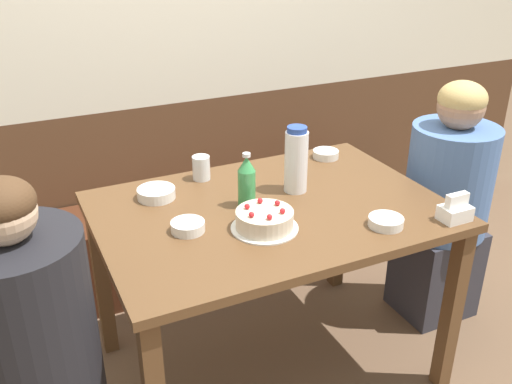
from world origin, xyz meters
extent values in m
plane|color=brown|center=(0.00, 0.00, 0.00)|extent=(12.00, 12.00, 0.00)
cube|color=brown|center=(0.00, 1.05, 0.45)|extent=(4.80, 0.04, 0.91)
cube|color=#472314|center=(0.00, 0.83, 0.22)|extent=(2.02, 0.38, 0.45)
cube|color=brown|center=(0.00, 0.00, 0.76)|extent=(1.30, 0.91, 0.03)
cube|color=brown|center=(0.60, -0.41, 0.37)|extent=(0.06, 0.06, 0.74)
cube|color=brown|center=(-0.60, 0.41, 0.37)|extent=(0.06, 0.06, 0.74)
cube|color=brown|center=(0.60, 0.41, 0.37)|extent=(0.06, 0.06, 0.74)
cylinder|color=white|center=(-0.09, -0.14, 0.78)|extent=(0.24, 0.24, 0.01)
cylinder|color=beige|center=(-0.09, -0.14, 0.81)|extent=(0.20, 0.20, 0.06)
sphere|color=red|center=(-0.08, -0.08, 0.85)|extent=(0.02, 0.02, 0.02)
sphere|color=red|center=(-0.14, -0.10, 0.85)|extent=(0.02, 0.02, 0.02)
sphere|color=red|center=(-0.16, -0.16, 0.85)|extent=(0.02, 0.02, 0.02)
sphere|color=red|center=(-0.11, -0.20, 0.85)|extent=(0.02, 0.02, 0.02)
sphere|color=red|center=(-0.05, -0.18, 0.85)|extent=(0.02, 0.02, 0.02)
sphere|color=red|center=(-0.03, -0.12, 0.85)|extent=(0.02, 0.02, 0.02)
cylinder|color=white|center=(0.16, 0.09, 0.90)|extent=(0.09, 0.09, 0.25)
cylinder|color=#28479E|center=(0.16, 0.09, 1.03)|extent=(0.08, 0.08, 0.02)
cylinder|color=#388E4C|center=(-0.08, 0.05, 0.85)|extent=(0.07, 0.07, 0.15)
cone|color=#388E4C|center=(-0.08, 0.05, 0.95)|extent=(0.07, 0.07, 0.06)
cylinder|color=silver|center=(-0.08, 0.05, 0.98)|extent=(0.03, 0.03, 0.01)
cube|color=white|center=(0.56, -0.38, 0.80)|extent=(0.11, 0.08, 0.05)
cube|color=white|center=(0.56, -0.38, 0.85)|extent=(0.09, 0.03, 0.05)
cylinder|color=white|center=(-0.37, 0.26, 0.79)|extent=(0.15, 0.15, 0.04)
cylinder|color=white|center=(0.30, -0.31, 0.79)|extent=(0.13, 0.13, 0.03)
cylinder|color=white|center=(-0.34, -0.04, 0.79)|extent=(0.12, 0.12, 0.04)
cylinder|color=white|center=(0.45, 0.34, 0.79)|extent=(0.12, 0.12, 0.04)
cylinder|color=silver|center=(-0.14, 0.36, 0.82)|extent=(0.07, 0.07, 0.10)
cylinder|color=black|center=(-0.91, -0.27, 0.73)|extent=(0.38, 0.38, 0.56)
sphere|color=beige|center=(-0.91, -0.27, 1.08)|extent=(0.17, 0.17, 0.17)
ellipsoid|color=#4C331E|center=(-0.91, -0.27, 1.11)|extent=(0.18, 0.18, 0.13)
cube|color=#33333D|center=(0.91, 0.02, 0.23)|extent=(0.34, 0.30, 0.45)
cylinder|color=#4C70AD|center=(0.91, 0.02, 0.70)|extent=(0.38, 0.38, 0.50)
sphere|color=#A87A5B|center=(0.91, 0.02, 1.05)|extent=(0.20, 0.20, 0.20)
ellipsoid|color=tan|center=(0.91, 0.02, 1.08)|extent=(0.21, 0.21, 0.15)
camera|label=1|loc=(-0.88, -1.72, 1.76)|focal=40.00mm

